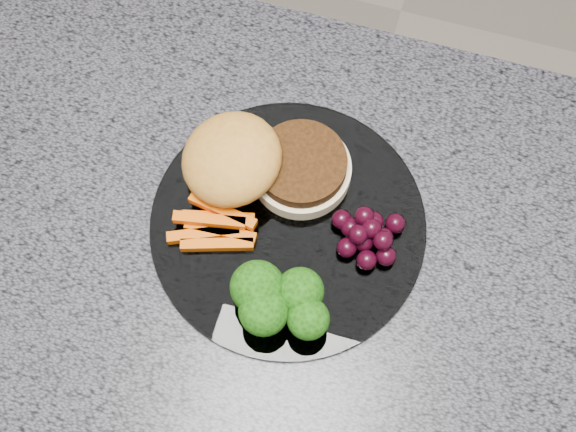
# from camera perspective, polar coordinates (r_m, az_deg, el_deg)

# --- Properties ---
(island_cabinet) EXTENTS (1.20, 0.60, 0.86)m
(island_cabinet) POSITION_cam_1_polar(r_m,az_deg,el_deg) (1.20, -0.30, -11.64)
(island_cabinet) COLOR #4F2E1B
(island_cabinet) RESTS_ON ground
(countertop) EXTENTS (1.20, 0.60, 0.04)m
(countertop) POSITION_cam_1_polar(r_m,az_deg,el_deg) (0.76, -0.46, -5.73)
(countertop) COLOR #4D4C56
(countertop) RESTS_ON island_cabinet
(plate) EXTENTS (0.26, 0.26, 0.01)m
(plate) POSITION_cam_1_polar(r_m,az_deg,el_deg) (0.75, 0.00, -0.64)
(plate) COLOR white
(plate) RESTS_ON countertop
(burger) EXTENTS (0.19, 0.14, 0.05)m
(burger) POSITION_cam_1_polar(r_m,az_deg,el_deg) (0.75, -2.25, 3.70)
(burger) COLOR beige
(burger) RESTS_ON plate
(carrot_sticks) EXTENTS (0.08, 0.06, 0.02)m
(carrot_sticks) POSITION_cam_1_polar(r_m,az_deg,el_deg) (0.75, -5.19, -0.75)
(carrot_sticks) COLOR #DC5603
(carrot_sticks) RESTS_ON plate
(broccoli) EXTENTS (0.09, 0.07, 0.06)m
(broccoli) POSITION_cam_1_polar(r_m,az_deg,el_deg) (0.69, -0.79, -5.98)
(broccoli) COLOR #588D33
(broccoli) RESTS_ON plate
(grape_bunch) EXTENTS (0.07, 0.06, 0.03)m
(grape_bunch) POSITION_cam_1_polar(r_m,az_deg,el_deg) (0.74, 5.71, -1.35)
(grape_bunch) COLOR black
(grape_bunch) RESTS_ON plate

